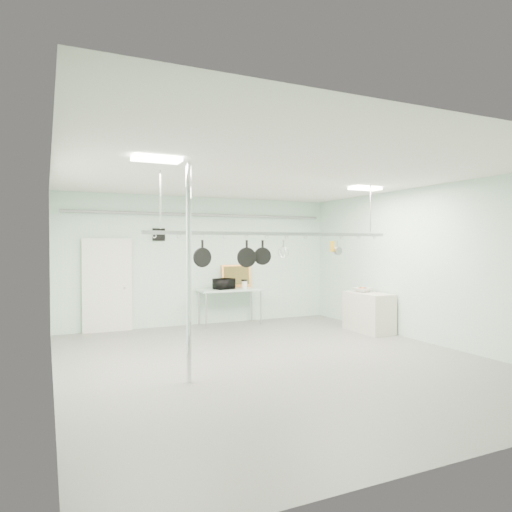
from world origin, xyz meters
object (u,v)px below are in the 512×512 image
side_cabinet (369,312)px  microwave (224,284)px  skillet_left (202,253)px  pot_rack (277,232)px  prep_table (230,292)px  chrome_pole (189,273)px  coffee_canister (244,285)px  fruit_bowl (363,290)px  skillet_right (263,252)px  skillet_mid (247,254)px

side_cabinet → microwave: microwave is taller
microwave → skillet_left: skillet_left is taller
microwave → pot_rack: bearing=72.3°
prep_table → skillet_left: 3.90m
chrome_pole → coffee_canister: chrome_pole is taller
fruit_bowl → skillet_left: bearing=-163.3°
side_cabinet → microwave: bearing=141.9°
skillet_right → fruit_bowl: bearing=38.6°
chrome_pole → skillet_mid: 1.61m
skillet_left → fruit_bowl: bearing=10.9°
prep_table → side_cabinet: bearing=-40.8°
prep_table → microwave: (-0.18, -0.05, 0.20)m
pot_rack → side_cabinet: bearing=20.4°
microwave → coffee_canister: 0.52m
chrome_pole → fruit_bowl: 5.35m
side_cabinet → skillet_left: skillet_left is taller
chrome_pole → microwave: (2.12, 4.15, -0.56)m
pot_rack → skillet_right: 0.45m
pot_rack → skillet_mid: (-0.59, 0.00, -0.39)m
coffee_canister → skillet_left: skillet_left is taller
coffee_canister → skillet_left: bearing=-124.0°
coffee_canister → skillet_mid: (-1.32, -3.16, 0.84)m
side_cabinet → pot_rack: (-2.95, -1.10, 1.78)m
chrome_pole → skillet_mid: bearing=34.5°
side_cabinet → skillet_mid: bearing=-162.7°
microwave → fruit_bowl: 3.35m
skillet_left → skillet_mid: bearing=-5.8°
skillet_mid → skillet_right: same height
skillet_mid → skillet_right: (0.31, 0.00, 0.03)m
chrome_pole → skillet_left: chrome_pole is taller
skillet_left → skillet_right: (1.12, 0.00, 0.01)m
prep_table → skillet_right: size_ratio=3.83×
chrome_pole → side_cabinet: (4.85, 2.00, -1.15)m
pot_rack → fruit_bowl: 3.46m
skillet_left → skillet_mid: size_ratio=0.91×
fruit_bowl → prep_table: bearing=141.7°
skillet_left → skillet_right: 1.12m
skillet_mid → pot_rack: bearing=7.4°
prep_table → skillet_mid: skillet_mid is taller
pot_rack → coffee_canister: 3.47m
prep_table → skillet_left: size_ratio=3.61×
prep_table → skillet_mid: size_ratio=3.29×
chrome_pole → fruit_bowl: chrome_pole is taller
prep_table → coffee_canister: bearing=-22.8°
side_cabinet → coffee_canister: 3.08m
skillet_right → prep_table: bearing=94.9°
chrome_pole → skillet_left: 1.06m
pot_rack → coffee_canister: (0.73, 3.16, -1.23)m
prep_table → microwave: size_ratio=3.35×
coffee_canister → skillet_right: skillet_right is taller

